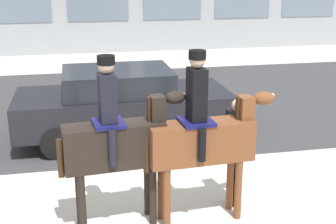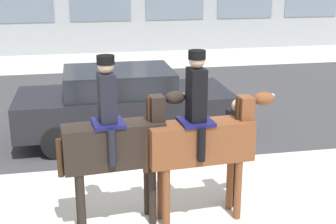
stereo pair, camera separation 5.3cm
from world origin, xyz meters
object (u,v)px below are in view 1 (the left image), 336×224
Objects in this scene: mounted_horse_companion at (203,136)px; street_car_near_lane at (122,103)px; mounted_horse_lead at (117,140)px; pedestrian_bystander at (236,144)px.

mounted_horse_companion reaches higher than street_car_near_lane.
mounted_horse_lead reaches higher than pedestrian_bystander.
pedestrian_bystander reaches higher than street_car_near_lane.
mounted_horse_lead reaches higher than street_car_near_lane.
mounted_horse_lead is 3.64m from street_car_near_lane.
mounted_horse_companion is at bearing -9.13° from mounted_horse_lead.
mounted_horse_companion is 3.78m from street_car_near_lane.
mounted_horse_companion reaches higher than pedestrian_bystander.
mounted_horse_companion is at bearing -77.98° from street_car_near_lane.
pedestrian_bystander is at bearing 1.30° from mounted_horse_lead.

